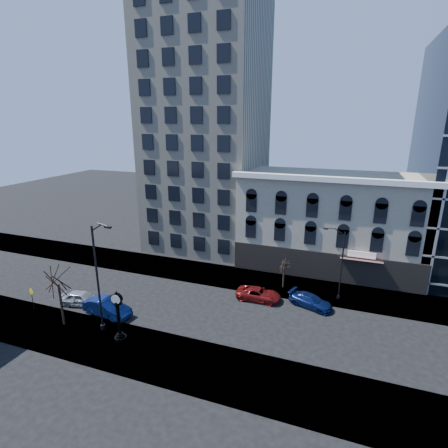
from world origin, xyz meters
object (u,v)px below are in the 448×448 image
at_px(warning_sign, 32,295).
at_px(street_clock, 119,318).
at_px(street_lamp_near, 100,250).
at_px(car_near_b, 107,307).
at_px(car_near_a, 82,298).

bearing_deg(warning_sign, street_clock, 12.09).
height_order(street_lamp_near, warning_sign, street_lamp_near).
xyz_separation_m(street_lamp_near, warning_sign, (-9.48, 0.54, -6.22)).
relative_size(warning_sign, car_near_b, 0.48).
bearing_deg(car_near_a, street_clock, -127.92).
xyz_separation_m(warning_sign, car_near_a, (3.69, 2.63, -1.04)).
xyz_separation_m(street_clock, street_lamp_near, (-1.69, 0.65, 5.80)).
distance_m(car_near_a, car_near_b, 3.80).
height_order(street_lamp_near, car_near_b, street_lamp_near).
xyz_separation_m(street_lamp_near, car_near_b, (-2.07, 2.45, -7.18)).
height_order(car_near_a, car_near_b, car_near_b).
relative_size(street_clock, car_near_b, 0.91).
bearing_deg(street_clock, street_lamp_near, 151.50).
bearing_deg(warning_sign, street_lamp_near, 14.89).
relative_size(street_clock, car_near_a, 1.05).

